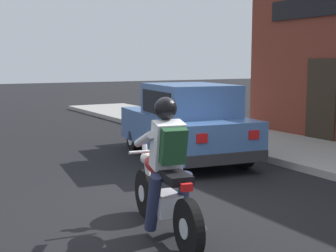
{
  "coord_description": "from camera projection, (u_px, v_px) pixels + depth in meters",
  "views": [
    {
      "loc": [
        -2.82,
        -5.6,
        2.0
      ],
      "look_at": [
        1.04,
        1.1,
        0.95
      ],
      "focal_mm": 50.0,
      "sensor_mm": 36.0,
      "label": 1
    }
  ],
  "objects": [
    {
      "name": "car_hatchback",
      "position": [
        186.0,
        123.0,
        9.67
      ],
      "size": [
        2.14,
        3.97,
        1.57
      ],
      "color": "black",
      "rests_on": "ground"
    },
    {
      "name": "sidewalk_curb",
      "position": [
        262.0,
        142.0,
        11.41
      ],
      "size": [
        2.6,
        22.0,
        0.14
      ],
      "primitive_type": "cube",
      "color": "#9E9B93",
      "rests_on": "ground"
    },
    {
      "name": "motorcycle_with_rider",
      "position": [
        165.0,
        178.0,
        5.39
      ],
      "size": [
        0.65,
        2.01,
        1.62
      ],
      "color": "black",
      "rests_on": "ground"
    },
    {
      "name": "ground_plane",
      "position": [
        142.0,
        208.0,
        6.47
      ],
      "size": [
        80.0,
        80.0,
        0.0
      ],
      "primitive_type": "plane",
      "color": "black"
    }
  ]
}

